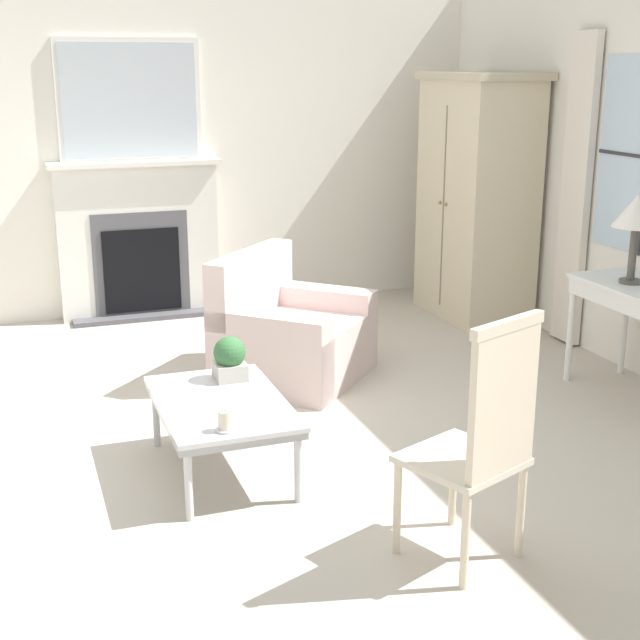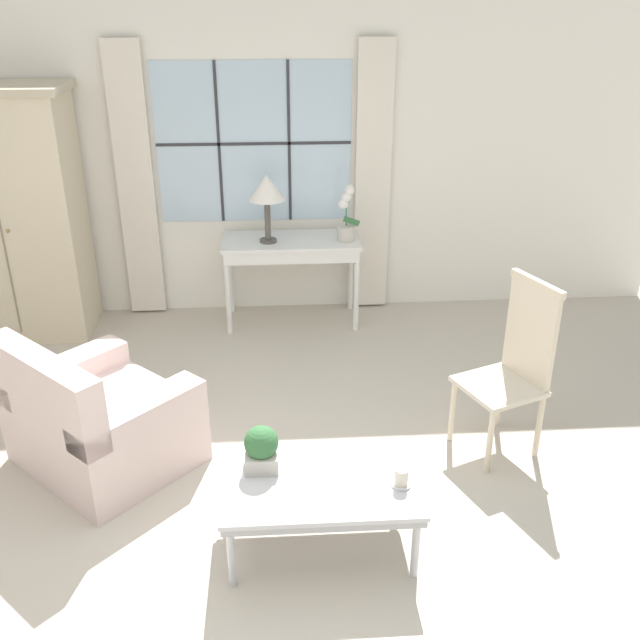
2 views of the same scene
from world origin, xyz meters
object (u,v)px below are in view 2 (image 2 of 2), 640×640
console_table (291,249)px  potted_orchid (346,220)px  armchair_upholstered (99,423)px  pillar_candle (401,478)px  potted_plant_small (261,448)px  side_chair_wooden (516,360)px  table_lamp (267,190)px  armoire (13,215)px  coffee_table (320,487)px

console_table → potted_orchid: bearing=-7.2°
armchair_upholstered → pillar_candle: (1.70, -0.87, 0.17)m
armchair_upholstered → potted_orchid: bearing=48.8°
armchair_upholstered → potted_plant_small: 1.23m
pillar_candle → potted_orchid: bearing=90.2°
console_table → potted_plant_small: (-0.23, -2.66, -0.14)m
side_chair_wooden → potted_plant_small: (-1.55, -0.70, -0.09)m
console_table → table_lamp: size_ratio=2.04×
armchair_upholstered → pillar_candle: size_ratio=11.18×
potted_orchid → pillar_candle: bearing=-89.8°
side_chair_wooden → pillar_candle: bearing=-133.6°
table_lamp → potted_orchid: table_lamp is taller
console_table → pillar_candle: (0.47, -2.86, -0.21)m
potted_orchid → pillar_candle: (0.01, -2.80, -0.48)m
pillar_candle → armoire: bearing=133.7°
armoire → coffee_table: bearing=-50.2°
console_table → coffee_table: console_table is taller
armoire → pillar_candle: (2.70, -2.83, -0.56)m
armoire → potted_orchid: armoire is taller
table_lamp → pillar_candle: 2.97m
potted_orchid → armchair_upholstered: size_ratio=0.37×
console_table → table_lamp: (-0.19, -0.06, 0.53)m
table_lamp → coffee_table: (0.26, -2.73, -0.83)m
table_lamp → side_chair_wooden: 2.50m
potted_orchid → potted_plant_small: 2.72m
armchair_upholstered → pillar_candle: armchair_upholstered is taller
armchair_upholstered → pillar_candle: 1.92m
potted_orchid → armchair_upholstered: (-1.69, -1.93, -0.65)m
armoire → armchair_upholstered: (1.00, -1.96, -0.74)m
armoire → console_table: bearing=0.8°
armoire → coffee_table: size_ratio=2.02×
side_chair_wooden → coffee_table: 1.52m
table_lamp → pillar_candle: bearing=-76.8°
armoire → pillar_candle: bearing=-46.3°
armchair_upholstered → coffee_table: size_ratio=1.28×
armoire → side_chair_wooden: bearing=-28.5°
armoire → table_lamp: size_ratio=3.58×
armchair_upholstered → potted_plant_small: size_ratio=5.24×
armchair_upholstered → coffee_table: armchair_upholstered is taller
table_lamp → armchair_upholstered: 2.38m
armoire → coffee_table: 3.64m
console_table → side_chair_wooden: 2.37m
potted_orchid → side_chair_wooden: (0.86, -1.90, -0.31)m
armoire → potted_plant_small: (2.00, -2.63, -0.49)m
armoire → pillar_candle: size_ratio=17.65×
coffee_table → console_table: bearing=91.4°
console_table → side_chair_wooden: size_ratio=1.03×
potted_plant_small → pillar_candle: potted_plant_small is taller
table_lamp → potted_plant_small: 2.69m
armoire → side_chair_wooden: (3.55, -1.93, -0.40)m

